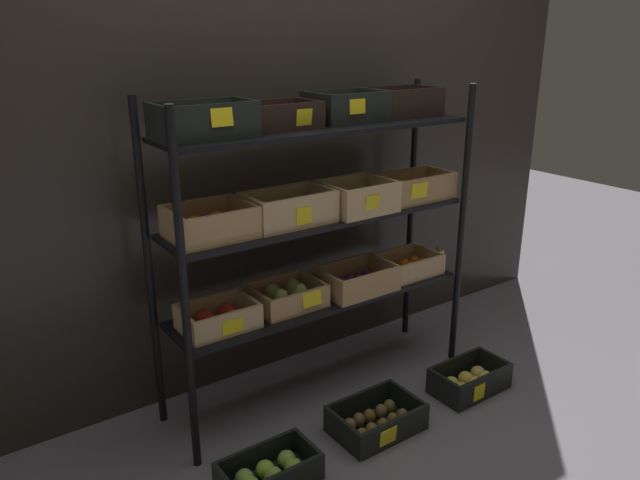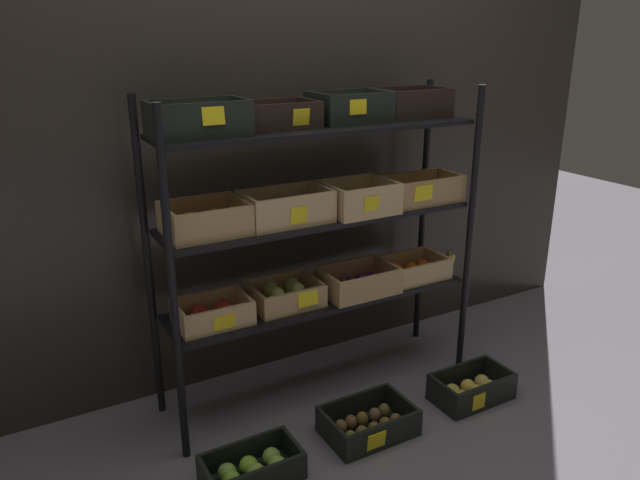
{
  "view_description": "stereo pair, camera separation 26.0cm",
  "coord_description": "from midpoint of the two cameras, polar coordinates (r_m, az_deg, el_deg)",
  "views": [
    {
      "loc": [
        -1.47,
        -2.09,
        1.63
      ],
      "look_at": [
        0.0,
        0.0,
        0.75
      ],
      "focal_mm": 33.98,
      "sensor_mm": 36.0,
      "label": 1
    },
    {
      "loc": [
        -1.25,
        -2.23,
        1.63
      ],
      "look_at": [
        0.0,
        0.0,
        0.75
      ],
      "focal_mm": 33.98,
      "sensor_mm": 36.0,
      "label": 2
    }
  ],
  "objects": [
    {
      "name": "crate_ground_kiwi",
      "position": [
        2.72,
        2.46,
        -16.72
      ],
      "size": [
        0.38,
        0.26,
        0.12
      ],
      "color": "black",
      "rests_on": "ground_plane"
    },
    {
      "name": "crate_ground_apple_gold",
      "position": [
        3.03,
        11.46,
        -12.93
      ],
      "size": [
        0.37,
        0.22,
        0.13
      ],
      "color": "black",
      "rests_on": "ground_plane"
    },
    {
      "name": "display_rack",
      "position": [
        2.66,
        -2.74,
        2.9
      ],
      "size": [
        1.57,
        0.39,
        1.41
      ],
      "color": "black",
      "rests_on": "ground_plane"
    },
    {
      "name": "ground_plane",
      "position": [
        3.03,
        -2.53,
        -13.6
      ],
      "size": [
        10.0,
        10.0,
        0.0
      ],
      "primitive_type": "plane",
      "color": "slate"
    },
    {
      "name": "storefront_wall",
      "position": [
        2.94,
        -6.87,
        7.38
      ],
      "size": [
        3.85,
        0.12,
        2.09
      ],
      "primitive_type": "cube",
      "color": "#2D2823",
      "rests_on": "ground_plane"
    },
    {
      "name": "crate_ground_apple_green",
      "position": [
        2.48,
        -8.04,
        -21.03
      ],
      "size": [
        0.38,
        0.2,
        0.12
      ],
      "color": "black",
      "rests_on": "ground_plane"
    }
  ]
}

